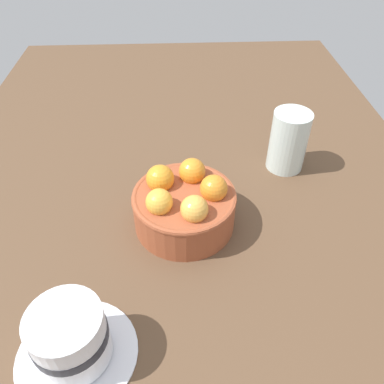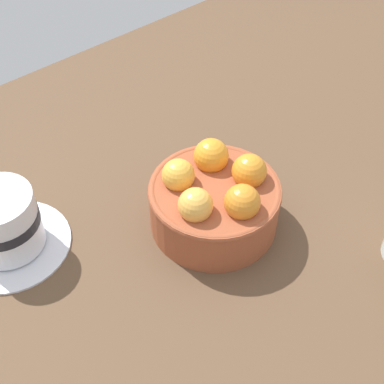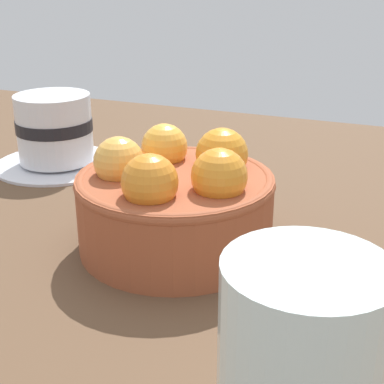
% 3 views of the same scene
% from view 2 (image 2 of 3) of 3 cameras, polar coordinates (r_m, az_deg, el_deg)
% --- Properties ---
extents(ground_plane, '(1.52, 0.89, 0.05)m').
position_cam_2_polar(ground_plane, '(0.68, 2.24, -4.62)').
color(ground_plane, brown).
extents(terracotta_bowl, '(0.16, 0.16, 0.09)m').
position_cam_2_polar(terracotta_bowl, '(0.63, 2.44, -0.82)').
color(terracotta_bowl, '#9E4C2D').
rests_on(terracotta_bowl, ground_plane).
extents(coffee_cup, '(0.14, 0.14, 0.08)m').
position_cam_2_polar(coffee_cup, '(0.65, -19.55, -3.33)').
color(coffee_cup, silver).
rests_on(coffee_cup, ground_plane).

